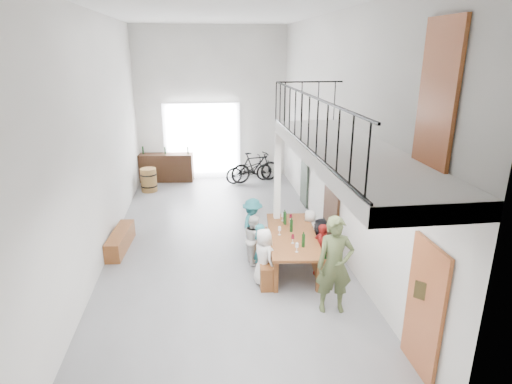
{
  "coord_description": "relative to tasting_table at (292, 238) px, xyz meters",
  "views": [
    {
      "loc": [
        -0.44,
        -9.92,
        4.66
      ],
      "look_at": [
        0.79,
        -0.5,
        1.49
      ],
      "focal_mm": 30.0,
      "sensor_mm": 36.0,
      "label": 1
    }
  ],
  "objects": [
    {
      "name": "guest_left_d",
      "position": [
        -0.78,
        0.9,
        -0.04
      ],
      "size": [
        0.81,
        0.99,
        1.33
      ],
      "primitive_type": "imported",
      "rotation": [
        0.0,
        0.0,
        1.15
      ],
      "color": "#226B72",
      "rests_on": "ground"
    },
    {
      "name": "potted_plant",
      "position": [
        0.97,
        2.15,
        -0.51
      ],
      "size": [
        0.41,
        0.37,
        0.4
      ],
      "primitive_type": "imported",
      "rotation": [
        0.0,
        0.0,
        -0.18
      ],
      "color": "#215225",
      "rests_on": "ground"
    },
    {
      "name": "serving_counter",
      "position": [
        -3.23,
        7.1,
        -0.19
      ],
      "size": [
        1.98,
        0.73,
        1.02
      ],
      "primitive_type": "cube",
      "rotation": [
        0.0,
        0.0,
        -0.1
      ],
      "color": "#341B10",
      "rests_on": "ground"
    },
    {
      "name": "bicycle_far",
      "position": [
        0.02,
        6.52,
        -0.14
      ],
      "size": [
        1.96,
        0.98,
        1.13
      ],
      "primitive_type": "imported",
      "rotation": [
        0.0,
        0.0,
        1.82
      ],
      "color": "black",
      "rests_on": "ground"
    },
    {
      "name": "guest_right_c",
      "position": [
        0.58,
        0.73,
        -0.19
      ],
      "size": [
        0.51,
        0.6,
        1.04
      ],
      "primitive_type": "imported",
      "rotation": [
        0.0,
        0.0,
        -2.0
      ],
      "color": "white",
      "rests_on": "ground"
    },
    {
      "name": "guest_right_b",
      "position": [
        0.64,
        0.02,
        -0.15
      ],
      "size": [
        0.56,
        1.08,
        1.11
      ],
      "primitive_type": "imported",
      "rotation": [
        0.0,
        0.0,
        -1.33
      ],
      "color": "black",
      "rests_on": "ground"
    },
    {
      "name": "guest_left_a",
      "position": [
        -0.74,
        -0.67,
        -0.09
      ],
      "size": [
        0.6,
        0.71,
        1.23
      ],
      "primitive_type": "imported",
      "rotation": [
        0.0,
        0.0,
        1.97
      ],
      "color": "white",
      "rests_on": "ground"
    },
    {
      "name": "room_walls",
      "position": [
        -1.48,
        1.45,
        2.85
      ],
      "size": [
        12.0,
        12.0,
        12.0
      ],
      "color": "white",
      "rests_on": "ground"
    },
    {
      "name": "right_wall_decor",
      "position": [
        1.22,
        -0.42,
        1.04
      ],
      "size": [
        0.07,
        8.28,
        5.07
      ],
      "color": "#9F502B",
      "rests_on": "ground"
    },
    {
      "name": "bench_wall",
      "position": [
        0.6,
        -0.07,
        -0.47
      ],
      "size": [
        0.54,
        2.09,
        0.48
      ],
      "primitive_type": "cube",
      "rotation": [
        0.0,
        0.0,
        -0.13
      ],
      "color": "brown",
      "rests_on": "ground"
    },
    {
      "name": "bench_inner",
      "position": [
        -0.62,
        0.06,
        -0.45
      ],
      "size": [
        0.46,
        2.21,
        0.51
      ],
      "primitive_type": "cube",
      "rotation": [
        0.0,
        0.0,
        -0.05
      ],
      "color": "brown",
      "rests_on": "ground"
    },
    {
      "name": "balcony",
      "position": [
        0.5,
        -1.68,
        2.26
      ],
      "size": [
        1.52,
        5.62,
        4.0
      ],
      "color": "white",
      "rests_on": "ground"
    },
    {
      "name": "counter_bottles",
      "position": [
        -3.23,
        7.09,
        0.46
      ],
      "size": [
        1.69,
        0.25,
        0.28
      ],
      "color": "black",
      "rests_on": "serving_counter"
    },
    {
      "name": "side_bench",
      "position": [
        -3.98,
        1.4,
        -0.48
      ],
      "size": [
        0.49,
        1.64,
        0.46
      ],
      "primitive_type": "cube",
      "rotation": [
        0.0,
        0.0,
        -0.08
      ],
      "color": "brown",
      "rests_on": "ground"
    },
    {
      "name": "guest_left_c",
      "position": [
        -0.81,
        0.31,
        -0.13
      ],
      "size": [
        0.49,
        0.6,
        1.14
      ],
      "primitive_type": "imported",
      "rotation": [
        0.0,
        0.0,
        1.68
      ],
      "color": "white",
      "rests_on": "ground"
    },
    {
      "name": "gateway_portal",
      "position": [
        -1.88,
        7.39,
        0.69
      ],
      "size": [
        2.8,
        0.08,
        2.8
      ],
      "primitive_type": "cube",
      "color": "white",
      "rests_on": "ground"
    },
    {
      "name": "oak_barrel",
      "position": [
        -3.75,
        5.92,
        -0.3
      ],
      "size": [
        0.55,
        0.55,
        0.81
      ],
      "color": "brown",
      "rests_on": "ground"
    },
    {
      "name": "bicycle_near",
      "position": [
        -0.21,
        6.56,
        -0.23
      ],
      "size": [
        1.92,
        1.13,
        0.95
      ],
      "primitive_type": "imported",
      "rotation": [
        0.0,
        0.0,
        1.86
      ],
      "color": "black",
      "rests_on": "ground"
    },
    {
      "name": "host_standing",
      "position": [
        0.41,
        -1.77,
        0.23
      ],
      "size": [
        0.72,
        0.5,
        1.87
      ],
      "primitive_type": "imported",
      "rotation": [
        0.0,
        0.0,
        -0.09
      ],
      "color": "#47522E",
      "rests_on": "ground"
    },
    {
      "name": "tableware",
      "position": [
        -0.04,
        0.11,
        0.23
      ],
      "size": [
        0.46,
        1.73,
        0.35
      ],
      "color": "black",
      "rests_on": "tasting_table"
    },
    {
      "name": "guest_right_a",
      "position": [
        0.55,
        -0.47,
        -0.11
      ],
      "size": [
        0.51,
        0.76,
        1.19
      ],
      "primitive_type": "imported",
      "rotation": [
        0.0,
        0.0,
        -1.22
      ],
      "color": "maroon",
      "rests_on": "ground"
    },
    {
      "name": "tasting_table",
      "position": [
        0.0,
        0.0,
        0.0
      ],
      "size": [
        1.29,
        2.6,
        0.79
      ],
      "rotation": [
        0.0,
        0.0,
        -0.11
      ],
      "color": "brown",
      "rests_on": "ground"
    },
    {
      "name": "guest_left_b",
      "position": [
        -0.73,
        -0.17,
        -0.13
      ],
      "size": [
        0.42,
        0.49,
        1.15
      ],
      "primitive_type": "imported",
      "rotation": [
        0.0,
        0.0,
        1.99
      ],
      "color": "#226B72",
      "rests_on": "ground"
    },
    {
      "name": "floor",
      "position": [
        -1.48,
        1.45,
        -0.71
      ],
      "size": [
        12.0,
        12.0,
        0.0
      ],
      "primitive_type": "plane",
      "color": "slate",
      "rests_on": "ground"
    }
  ]
}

